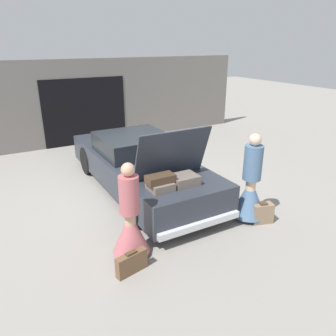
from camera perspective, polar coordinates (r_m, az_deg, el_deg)
name	(u,v)px	position (r m, az deg, el deg)	size (l,w,h in m)	color
ground_plane	(140,187)	(7.97, -4.86, -3.39)	(40.00, 40.00, 0.00)	gray
garage_wall_back	(84,103)	(11.53, -14.41, 10.97)	(12.00, 0.14, 2.80)	slate
car	(139,165)	(7.75, -5.03, 0.53)	(1.83, 5.07, 1.81)	#2D333D
person_left	(130,224)	(5.33, -6.56, -9.70)	(0.60, 0.60, 1.62)	tan
person_right	(250,190)	(6.54, 14.14, -3.71)	(0.66, 0.66, 1.74)	beige
suitcase_beside_left_person	(132,263)	(5.18, -6.36, -16.10)	(0.53, 0.23, 0.37)	brown
suitcase_beside_right_person	(262,213)	(6.65, 16.06, -7.53)	(0.44, 0.32, 0.43)	#8C7259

